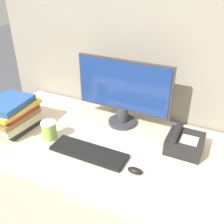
{
  "coord_description": "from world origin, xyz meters",
  "views": [
    {
      "loc": [
        0.5,
        -0.64,
        1.64
      ],
      "look_at": [
        -0.03,
        0.44,
        0.95
      ],
      "focal_mm": 42.0,
      "sensor_mm": 36.0,
      "label": 1
    }
  ],
  "objects": [
    {
      "name": "monitor",
      "position": [
        -0.05,
        0.65,
        0.97
      ],
      "size": [
        0.58,
        0.18,
        0.41
      ],
      "color": "#333338",
      "rests_on": "desk"
    },
    {
      "name": "cubicle_panel_rear",
      "position": [
        0.0,
        0.84,
        0.87
      ],
      "size": [
        2.08,
        0.04,
        1.74
      ],
      "color": "gray",
      "rests_on": "ground_plane"
    },
    {
      "name": "coffee_cup",
      "position": [
        -0.36,
        0.31,
        0.82
      ],
      "size": [
        0.09,
        0.09,
        0.11
      ],
      "color": "#8CB247",
      "rests_on": "desk"
    },
    {
      "name": "desk",
      "position": [
        0.0,
        0.4,
        0.38
      ],
      "size": [
        1.68,
        0.8,
        0.76
      ],
      "color": "beige",
      "rests_on": "ground_plane"
    },
    {
      "name": "mouse",
      "position": [
        0.18,
        0.26,
        0.78
      ],
      "size": [
        0.08,
        0.04,
        0.03
      ],
      "color": "black",
      "rests_on": "desk"
    },
    {
      "name": "keyboard",
      "position": [
        -0.09,
        0.29,
        0.77
      ],
      "size": [
        0.42,
        0.13,
        0.02
      ],
      "color": "black",
      "rests_on": "desk"
    },
    {
      "name": "book_stack",
      "position": [
        -0.62,
        0.3,
        0.86
      ],
      "size": [
        0.24,
        0.3,
        0.19
      ],
      "color": "#262628",
      "rests_on": "desk"
    },
    {
      "name": "desk_telephone",
      "position": [
        0.35,
        0.54,
        0.81
      ],
      "size": [
        0.19,
        0.18,
        0.12
      ],
      "color": "black",
      "rests_on": "desk"
    }
  ]
}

